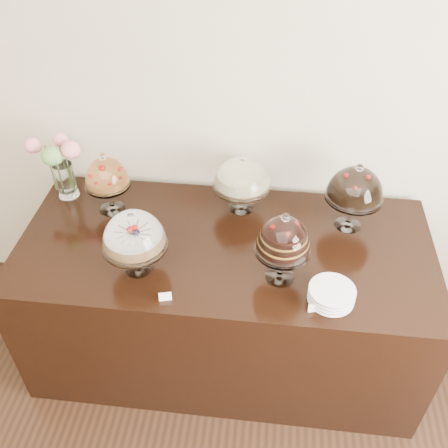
# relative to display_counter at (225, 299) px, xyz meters

# --- Properties ---
(wall_back) EXTENTS (5.00, 0.04, 3.00)m
(wall_back) POSITION_rel_display_counter_xyz_m (-0.07, 0.55, 1.05)
(wall_back) COLOR beige
(wall_back) RESTS_ON ground
(display_counter) EXTENTS (2.20, 1.00, 0.90)m
(display_counter) POSITION_rel_display_counter_xyz_m (0.00, 0.00, 0.00)
(display_counter) COLOR black
(display_counter) RESTS_ON ground
(cake_stand_sugar_sponge) EXTENTS (0.32, 0.32, 0.38)m
(cake_stand_sugar_sponge) POSITION_rel_display_counter_xyz_m (-0.41, -0.23, 0.68)
(cake_stand_sugar_sponge) COLOR white
(cake_stand_sugar_sponge) RESTS_ON display_counter
(cake_stand_choco_layer) EXTENTS (0.27, 0.27, 0.40)m
(cake_stand_choco_layer) POSITION_rel_display_counter_xyz_m (0.29, -0.21, 0.71)
(cake_stand_choco_layer) COLOR white
(cake_stand_choco_layer) RESTS_ON display_counter
(cake_stand_cheesecake) EXTENTS (0.33, 0.33, 0.35)m
(cake_stand_cheesecake) POSITION_rel_display_counter_xyz_m (0.06, 0.31, 0.67)
(cake_stand_cheesecake) COLOR white
(cake_stand_cheesecake) RESTS_ON display_counter
(cake_stand_dark_choco) EXTENTS (0.31, 0.31, 0.40)m
(cake_stand_dark_choco) POSITION_rel_display_counter_xyz_m (0.66, 0.23, 0.71)
(cake_stand_dark_choco) COLOR white
(cake_stand_dark_choco) RESTS_ON display_counter
(cake_stand_fruit_tart) EXTENTS (0.25, 0.25, 0.37)m
(cake_stand_fruit_tart) POSITION_rel_display_counter_xyz_m (-0.68, 0.22, 0.68)
(cake_stand_fruit_tart) COLOR white
(cake_stand_fruit_tart) RESTS_ON display_counter
(flower_vase) EXTENTS (0.31, 0.23, 0.39)m
(flower_vase) POSITION_rel_display_counter_xyz_m (-0.97, 0.30, 0.69)
(flower_vase) COLOR white
(flower_vase) RESTS_ON display_counter
(plate_stack) EXTENTS (0.21, 0.21, 0.07)m
(plate_stack) POSITION_rel_display_counter_xyz_m (0.54, -0.33, 0.49)
(plate_stack) COLOR white
(plate_stack) RESTS_ON display_counter
(price_card_left) EXTENTS (0.06, 0.03, 0.04)m
(price_card_left) POSITION_rel_display_counter_xyz_m (-0.24, -0.42, 0.47)
(price_card_left) COLOR white
(price_card_left) RESTS_ON display_counter
(price_card_right) EXTENTS (0.06, 0.03, 0.04)m
(price_card_right) POSITION_rel_display_counter_xyz_m (0.46, -0.40, 0.47)
(price_card_right) COLOR white
(price_card_right) RESTS_ON display_counter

